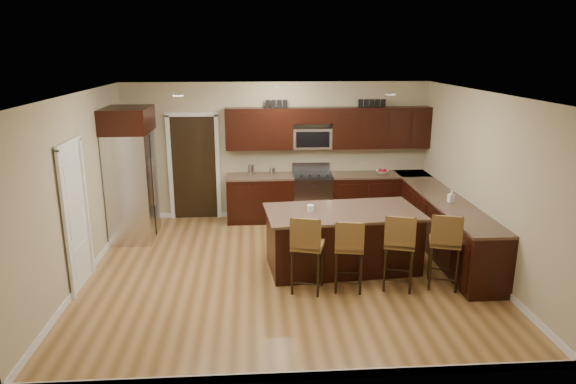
{
  "coord_description": "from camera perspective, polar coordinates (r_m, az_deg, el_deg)",
  "views": [
    {
      "loc": [
        -0.47,
        -7.31,
        3.29
      ],
      "look_at": [
        0.06,
        0.4,
        1.15
      ],
      "focal_mm": 32.0,
      "sensor_mm": 36.0,
      "label": 1
    }
  ],
  "objects": [
    {
      "name": "stool_extra",
      "position": [
        7.53,
        17.07,
        -5.34
      ],
      "size": [
        0.52,
        0.52,
        1.12
      ],
      "rotation": [
        0.0,
        0.0,
        -0.3
      ],
      "color": "olive",
      "rests_on": "floor"
    },
    {
      "name": "wall_left",
      "position": [
        7.97,
        -22.3,
        0.24
      ],
      "size": [
        0.0,
        5.5,
        5.5
      ],
      "primitive_type": "plane",
      "rotation": [
        1.57,
        0.0,
        1.57
      ],
      "color": "tan",
      "rests_on": "floor"
    },
    {
      "name": "pantry_door",
      "position": [
        7.78,
        -22.58,
        -2.68
      ],
      "size": [
        0.03,
        0.8,
        2.04
      ],
      "primitive_type": "cube",
      "color": "white",
      "rests_on": "floor"
    },
    {
      "name": "floor",
      "position": [
        8.03,
        -0.23,
        -8.68
      ],
      "size": [
        6.0,
        6.0,
        0.0
      ],
      "primitive_type": "plane",
      "color": "#A1733F",
      "rests_on": "ground"
    },
    {
      "name": "stool_mid",
      "position": [
        7.18,
        6.81,
        -6.11
      ],
      "size": [
        0.46,
        0.46,
        1.06
      ],
      "rotation": [
        0.0,
        0.0,
        -0.18
      ],
      "color": "olive",
      "rests_on": "floor"
    },
    {
      "name": "base_cabinets",
      "position": [
        9.5,
        10.72,
        -2.1
      ],
      "size": [
        4.02,
        3.96,
        0.92
      ],
      "color": "black",
      "rests_on": "floor"
    },
    {
      "name": "stool_right",
      "position": [
        7.32,
        12.29,
        -5.58
      ],
      "size": [
        0.52,
        0.52,
        1.12
      ],
      "rotation": [
        0.0,
        0.0,
        -0.3
      ],
      "color": "olive",
      "rests_on": "floor"
    },
    {
      "name": "canister_tall",
      "position": [
        10.02,
        -4.13,
        2.42
      ],
      "size": [
        0.12,
        0.12,
        0.22
      ],
      "primitive_type": "cylinder",
      "color": "silver",
      "rests_on": "base_cabinets"
    },
    {
      "name": "fruit_bowl",
      "position": [
        10.35,
        10.42,
        2.19
      ],
      "size": [
        0.29,
        0.29,
        0.06
      ],
      "primitive_type": "imported",
      "rotation": [
        0.0,
        0.0,
        -0.18
      ],
      "color": "silver",
      "rests_on": "base_cabinets"
    },
    {
      "name": "letter_decor",
      "position": [
        10.04,
        4.0,
        9.78
      ],
      "size": [
        2.2,
        0.03,
        0.15
      ],
      "primitive_type": null,
      "color": "black",
      "rests_on": "upper_cabinets"
    },
    {
      "name": "stool_left",
      "position": [
        7.08,
        2.1,
        -5.94
      ],
      "size": [
        0.52,
        0.52,
        1.13
      ],
      "rotation": [
        0.0,
        0.0,
        -0.28
      ],
      "color": "olive",
      "rests_on": "floor"
    },
    {
      "name": "wall_back",
      "position": [
        10.25,
        -1.23,
        4.6
      ],
      "size": [
        6.0,
        0.0,
        6.0
      ],
      "primitive_type": "plane",
      "rotation": [
        1.57,
        0.0,
        0.0
      ],
      "color": "tan",
      "rests_on": "floor"
    },
    {
      "name": "island",
      "position": [
        8.04,
        6.02,
        -5.42
      ],
      "size": [
        2.43,
        1.42,
        0.92
      ],
      "rotation": [
        0.0,
        0.0,
        0.09
      ],
      "color": "black",
      "rests_on": "floor"
    },
    {
      "name": "doorway",
      "position": [
        10.36,
        -10.38,
        2.66
      ],
      "size": [
        0.85,
        0.03,
        2.06
      ],
      "primitive_type": "cube",
      "color": "black",
      "rests_on": "floor"
    },
    {
      "name": "upper_cabinets",
      "position": [
        10.11,
        4.76,
        7.21
      ],
      "size": [
        4.0,
        0.33,
        0.8
      ],
      "color": "black",
      "rests_on": "wall_back"
    },
    {
      "name": "microwave",
      "position": [
        10.12,
        2.67,
        5.99
      ],
      "size": [
        0.76,
        0.31,
        0.4
      ],
      "primitive_type": "cube",
      "color": "silver",
      "rests_on": "upper_cabinets"
    },
    {
      "name": "soap_bottle",
      "position": [
        8.67,
        17.68,
        -0.44
      ],
      "size": [
        0.1,
        0.11,
        0.2
      ],
      "primitive_type": "imported",
      "rotation": [
        0.0,
        0.0,
        0.2
      ],
      "color": "#B2B2B2",
      "rests_on": "base_cabinets"
    },
    {
      "name": "island_jar",
      "position": [
        7.8,
        2.51,
        -1.82
      ],
      "size": [
        0.1,
        0.1,
        0.1
      ],
      "primitive_type": "cylinder",
      "color": "white",
      "rests_on": "island"
    },
    {
      "name": "floor_mat",
      "position": [
        9.8,
        2.59,
        -4.09
      ],
      "size": [
        1.11,
        0.84,
        0.01
      ],
      "primitive_type": "cube",
      "rotation": [
        0.0,
        0.0,
        -0.19
      ],
      "color": "brown",
      "rests_on": "floor"
    },
    {
      "name": "refrigerator",
      "position": [
        9.42,
        -17.02,
        2.01
      ],
      "size": [
        0.79,
        1.02,
        2.35
      ],
      "color": "silver",
      "rests_on": "floor"
    },
    {
      "name": "canister_short",
      "position": [
        10.03,
        -1.77,
        2.27
      ],
      "size": [
        0.11,
        0.11,
        0.15
      ],
      "primitive_type": "cylinder",
      "color": "silver",
      "rests_on": "base_cabinets"
    },
    {
      "name": "ceiling",
      "position": [
        7.35,
        -0.25,
        10.9
      ],
      "size": [
        6.0,
        6.0,
        0.0
      ],
      "primitive_type": "plane",
      "rotation": [
        3.14,
        0.0,
        0.0
      ],
      "color": "silver",
      "rests_on": "wall_back"
    },
    {
      "name": "wall_right",
      "position": [
        8.32,
        20.86,
        0.99
      ],
      "size": [
        0.0,
        5.5,
        5.5
      ],
      "primitive_type": "plane",
      "rotation": [
        1.57,
        0.0,
        -1.57
      ],
      "color": "tan",
      "rests_on": "floor"
    },
    {
      "name": "range",
      "position": [
        10.22,
        2.69,
        -0.51
      ],
      "size": [
        0.76,
        0.64,
        1.11
      ],
      "color": "silver",
      "rests_on": "floor"
    }
  ]
}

